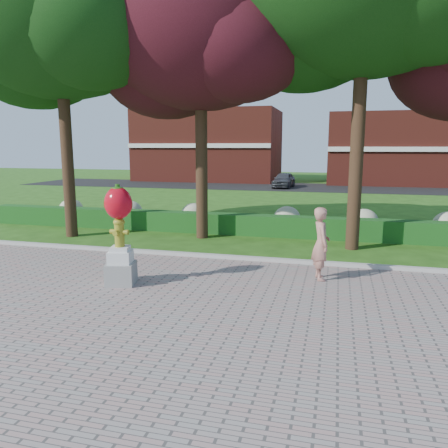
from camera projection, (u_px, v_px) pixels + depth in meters
ground at (207, 291)px, 10.51m from camera, size 100.00×100.00×0.00m
walkway at (132, 373)px, 6.70m from camera, size 40.00×14.00×0.04m
curb at (235, 258)px, 13.36m from camera, size 40.00×0.18×0.15m
lawn_hedge at (258, 225)px, 17.11m from camera, size 24.00×0.70×0.80m
hydrangea_row at (276, 218)px, 17.90m from camera, size 20.10×1.10×0.99m
street at (302, 187)px, 37.19m from camera, size 50.00×8.00×0.02m
building_left at (209, 146)px, 44.76m from camera, size 14.00×8.00×7.00m
building_right at (395, 149)px, 40.36m from camera, size 12.00×8.00×6.40m
tree_far_left at (57, 19)px, 15.72m from camera, size 9.00×7.68×11.66m
tree_mid_left at (198, 37)px, 15.54m from camera, size 8.25×7.04×10.69m
hydrant_sculpture at (119, 232)px, 10.73m from camera, size 0.82×0.82×2.51m
woman at (321, 244)px, 11.21m from camera, size 0.62×0.78×1.89m
parked_car at (284, 180)px, 36.70m from camera, size 1.77×3.85×1.28m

